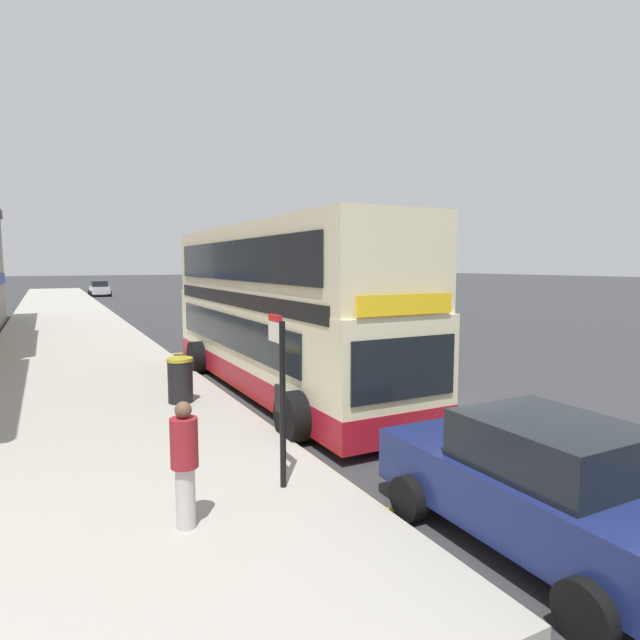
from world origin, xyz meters
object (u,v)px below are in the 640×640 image
at_px(double_decker_bus, 277,314).
at_px(parked_car_silver_behind, 99,289).
at_px(parked_car_navy_ahead, 542,486).
at_px(litter_bin, 180,380).
at_px(bus_stop_sign, 280,385).
at_px(pedestrian_waiting_near_sign, 185,460).

bearing_deg(double_decker_bus, parked_car_silver_behind, 90.61).
distance_m(double_decker_bus, parked_car_navy_ahead, 9.03).
relative_size(parked_car_silver_behind, parked_car_navy_ahead, 1.00).
bearing_deg(litter_bin, bus_stop_sign, -87.28).
bearing_deg(parked_car_navy_ahead, double_decker_bus, 89.38).
bearing_deg(pedestrian_waiting_near_sign, parked_car_navy_ahead, -31.10).
bearing_deg(pedestrian_waiting_near_sign, parked_car_silver_behind, 86.25).
distance_m(bus_stop_sign, pedestrian_waiting_near_sign, 1.79).
bearing_deg(double_decker_bus, litter_bin, -166.65).
xyz_separation_m(parked_car_navy_ahead, litter_bin, (-2.39, 8.28, -0.12)).
distance_m(bus_stop_sign, litter_bin, 5.52).
height_order(double_decker_bus, parked_car_silver_behind, double_decker_bus).
relative_size(bus_stop_sign, litter_bin, 2.37).
bearing_deg(bus_stop_sign, litter_bin, 92.72).
bearing_deg(parked_car_navy_ahead, parked_car_silver_behind, 91.90).
height_order(double_decker_bus, litter_bin, double_decker_bus).
bearing_deg(pedestrian_waiting_near_sign, litter_bin, 77.91).
distance_m(parked_car_silver_behind, parked_car_navy_ahead, 56.43).
height_order(bus_stop_sign, parked_car_silver_behind, bus_stop_sign).
relative_size(bus_stop_sign, pedestrian_waiting_near_sign, 1.57).
bearing_deg(bus_stop_sign, double_decker_bus, 67.63).
relative_size(bus_stop_sign, parked_car_navy_ahead, 0.60).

